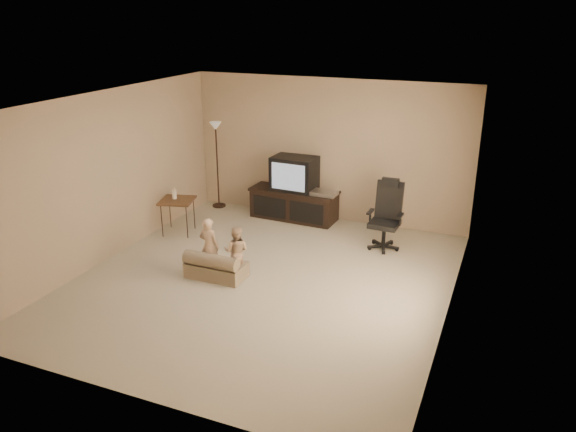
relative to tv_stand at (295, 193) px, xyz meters
The scene contains 9 objects.
floor 2.59m from the tv_stand, 78.07° to the right, with size 5.50×5.50×0.00m, color beige.
room_shell 2.75m from the tv_stand, 78.07° to the right, with size 5.50×5.50×5.50m.
tv_stand is the anchor object (origin of this frame).
office_chair 1.94m from the tv_stand, 20.22° to the right, with size 0.55×0.56×1.11m.
side_table 2.09m from the tv_stand, 138.23° to the right, with size 0.66×0.66×0.80m.
floor_lamp 1.75m from the tv_stand, behind, with size 0.25×0.25×1.63m.
child_sofa 2.68m from the tv_stand, 93.06° to the right, with size 0.83×0.47×0.40m.
toddler_left 2.58m from the tv_stand, 96.15° to the right, with size 0.31×0.23×0.85m, color #DCB189.
toddler_right 2.47m from the tv_stand, 87.51° to the right, with size 0.36×0.20×0.75m, color #DCB189.
Camera 1 is at (3.02, -6.38, 3.59)m, focal length 35.00 mm.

